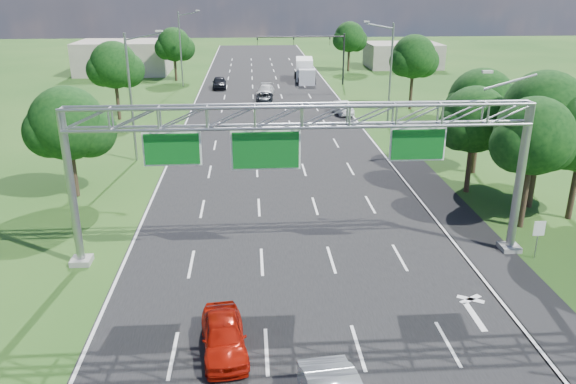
{
  "coord_description": "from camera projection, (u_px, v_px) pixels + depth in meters",
  "views": [
    {
      "loc": [
        -2.21,
        -14.29,
        13.43
      ],
      "look_at": [
        -0.38,
        12.5,
        3.44
      ],
      "focal_mm": 35.0,
      "sensor_mm": 36.0,
      "label": 1
    }
  ],
  "objects": [
    {
      "name": "tree_verge_lc",
      "position": [
        175.0,
        46.0,
        81.11
      ],
      "size": [
        5.76,
        4.8,
        7.62
      ],
      "color": "#2D2116",
      "rests_on": "ground"
    },
    {
      "name": "ground",
      "position": [
        278.0,
        157.0,
        46.23
      ],
      "size": [
        220.0,
        220.0,
        0.0
      ],
      "primitive_type": "plane",
      "color": "#1B4615",
      "rests_on": "ground"
    },
    {
      "name": "streetlight_l_far",
      "position": [
        182.0,
        45.0,
        76.3
      ],
      "size": [
        2.97,
        0.22,
        10.16
      ],
      "color": "gray",
      "rests_on": "ground"
    },
    {
      "name": "car_queue_a",
      "position": [
        266.0,
        91.0,
        71.03
      ],
      "size": [
        2.61,
        5.05,
        1.4
      ],
      "primitive_type": "imported",
      "rotation": [
        0.0,
        0.0,
        -0.14
      ],
      "color": "silver",
      "rests_on": "ground"
    },
    {
      "name": "box_truck",
      "position": [
        305.0,
        71.0,
        82.03
      ],
      "size": [
        2.87,
        8.46,
        3.14
      ],
      "rotation": [
        0.0,
        0.0,
        -0.08
      ],
      "color": "white",
      "rests_on": "ground"
    },
    {
      "name": "regulatory_sign",
      "position": [
        539.0,
        232.0,
        28.71
      ],
      "size": [
        0.6,
        0.08,
        2.1
      ],
      "color": "gray",
      "rests_on": "ground"
    },
    {
      "name": "tree_cluster_right",
      "position": [
        522.0,
        121.0,
        35.22
      ],
      "size": [
        9.91,
        14.6,
        8.68
      ],
      "color": "#2D2116",
      "rests_on": "ground"
    },
    {
      "name": "streetlight_l_near",
      "position": [
        133.0,
        91.0,
        43.57
      ],
      "size": [
        2.97,
        0.22,
        10.16
      ],
      "color": "gray",
      "rests_on": "ground"
    },
    {
      "name": "streetlight_r_mid",
      "position": [
        389.0,
        70.0,
        54.36
      ],
      "size": [
        2.97,
        0.22,
        10.16
      ],
      "color": "gray",
      "rests_on": "ground"
    },
    {
      "name": "tree_verge_lb",
      "position": [
        115.0,
        67.0,
        57.39
      ],
      "size": [
        5.76,
        4.8,
        8.06
      ],
      "color": "#2D2116",
      "rests_on": "ground"
    },
    {
      "name": "sign_gantry",
      "position": [
        303.0,
        128.0,
        27.02
      ],
      "size": [
        23.5,
        1.0,
        9.56
      ],
      "color": "gray",
      "rests_on": "ground"
    },
    {
      "name": "car_queue_b",
      "position": [
        265.0,
        98.0,
        67.49
      ],
      "size": [
        2.17,
        4.23,
        1.14
      ],
      "primitive_type": "imported",
      "rotation": [
        0.0,
        0.0,
        -0.07
      ],
      "color": "black",
      "rests_on": "ground"
    },
    {
      "name": "tree_verge_rd",
      "position": [
        414.0,
        59.0,
        62.16
      ],
      "size": [
        5.76,
        4.8,
        8.28
      ],
      "color": "#2D2116",
      "rests_on": "ground"
    },
    {
      "name": "car_queue_c",
      "position": [
        219.0,
        83.0,
        76.45
      ],
      "size": [
        2.06,
        4.67,
        1.56
      ],
      "primitive_type": "imported",
      "rotation": [
        0.0,
        0.0,
        0.05
      ],
      "color": "black",
      "rests_on": "ground"
    },
    {
      "name": "building_left",
      "position": [
        124.0,
        57.0,
        88.84
      ],
      "size": [
        14.0,
        10.0,
        5.0
      ],
      "primitive_type": "cube",
      "color": "gray",
      "rests_on": "ground"
    },
    {
      "name": "road",
      "position": [
        278.0,
        157.0,
        46.23
      ],
      "size": [
        18.0,
        180.0,
        0.02
      ],
      "primitive_type": "cube",
      "color": "black",
      "rests_on": "ground"
    },
    {
      "name": "red_coupe",
      "position": [
        224.0,
        336.0,
        21.6
      ],
      "size": [
        2.13,
        4.31,
        1.41
      ],
      "primitive_type": "imported",
      "rotation": [
        0.0,
        0.0,
        0.11
      ],
      "color": "#BB1708",
      "rests_on": "ground"
    },
    {
      "name": "tree_verge_la",
      "position": [
        69.0,
        127.0,
        36.24
      ],
      "size": [
        5.76,
        4.8,
        7.4
      ],
      "color": "#2D2116",
      "rests_on": "ground"
    },
    {
      "name": "traffic_signal",
      "position": [
        319.0,
        47.0,
        77.64
      ],
      "size": [
        12.21,
        0.24,
        7.0
      ],
      "color": "black",
      "rests_on": "ground"
    },
    {
      "name": "building_right",
      "position": [
        403.0,
        55.0,
        95.7
      ],
      "size": [
        12.0,
        9.0,
        4.0
      ],
      "primitive_type": "cube",
      "color": "gray",
      "rests_on": "ground"
    },
    {
      "name": "car_queue_d",
      "position": [
        343.0,
        108.0,
        61.34
      ],
      "size": [
        2.01,
        4.31,
        1.37
      ],
      "primitive_type": "imported",
      "rotation": [
        0.0,
        0.0,
        0.14
      ],
      "color": "silver",
      "rests_on": "ground"
    },
    {
      "name": "road_flare",
      "position": [
        471.0,
        235.0,
        31.92
      ],
      "size": [
        3.0,
        30.0,
        0.02
      ],
      "primitive_type": "cube",
      "color": "black",
      "rests_on": "ground"
    },
    {
      "name": "tree_verge_re",
      "position": [
        350.0,
        38.0,
        90.24
      ],
      "size": [
        5.76,
        4.8,
        7.84
      ],
      "color": "#2D2116",
      "rests_on": "ground"
    }
  ]
}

